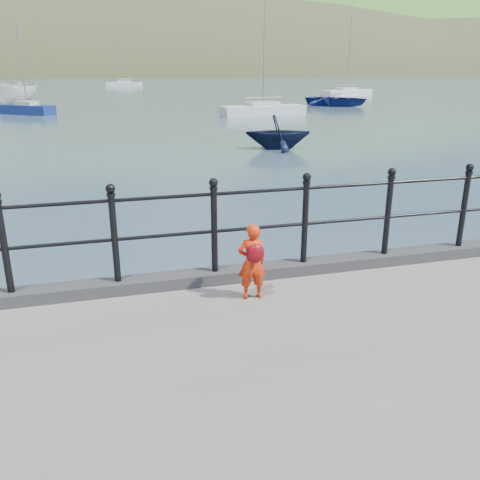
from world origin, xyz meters
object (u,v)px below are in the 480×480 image
object	(u,v)px
launch_blue	(337,99)
launch_navy	(278,132)
sailboat_port	(28,110)
sailboat_deep	(124,85)
child	(252,261)
launch_white	(16,93)
sailboat_far	(347,93)
railing	(261,216)
sailboat_near	(263,111)

from	to	relation	value
launch_blue	launch_navy	bearing A→B (deg)	-168.12
launch_navy	launch_blue	bearing A→B (deg)	-19.52
sailboat_port	sailboat_deep	bearing A→B (deg)	116.56
child	launch_white	xyz separation A→B (m)	(-8.90, 47.99, -0.38)
launch_white	sailboat_far	distance (m)	37.20
railing	launch_white	xyz separation A→B (m)	(-9.18, 47.41, -0.74)
child	sailboat_port	xyz separation A→B (m)	(-6.80, 37.69, -1.13)
launch_blue	sailboat_port	xyz separation A→B (m)	(-26.55, -1.44, -0.25)
sailboat_far	sailboat_port	distance (m)	38.10
launch_blue	sailboat_deep	bearing A→B (deg)	61.36
launch_white	sailboat_far	size ratio (longest dim) A/B	0.58
launch_blue	launch_navy	xyz separation A→B (m)	(-13.61, -22.53, 0.17)
launch_white	sailboat_deep	bearing A→B (deg)	105.67
child	sailboat_port	world-z (taller)	sailboat_port
sailboat_port	launch_blue	bearing A→B (deg)	40.63
launch_blue	launch_navy	size ratio (longest dim) A/B	1.96
sailboat_deep	launch_blue	bearing A→B (deg)	-58.68
railing	sailboat_near	distance (m)	33.30
sailboat_near	child	bearing A→B (deg)	-114.37
sailboat_near	sailboat_port	distance (m)	18.08
sailboat_far	sailboat_port	size ratio (longest dim) A/B	1.49
launch_blue	launch_navy	world-z (taller)	launch_navy
child	railing	bearing A→B (deg)	-112.55
railing	sailboat_far	bearing A→B (deg)	62.40
launch_blue	sailboat_far	bearing A→B (deg)	13.29
child	sailboat_port	bearing A→B (deg)	-76.33
launch_navy	sailboat_near	xyz separation A→B (m)	(4.30, 15.65, -0.42)
launch_blue	sailboat_deep	distance (m)	52.70
launch_blue	launch_white	world-z (taller)	launch_white
child	launch_navy	size ratio (longest dim) A/B	0.32
launch_blue	sailboat_deep	size ratio (longest dim) A/B	0.63
railing	sailboat_port	distance (m)	37.81
sailboat_deep	sailboat_far	bearing A→B (deg)	-42.33
sailboat_near	sailboat_far	size ratio (longest dim) A/B	0.90
railing	launch_white	distance (m)	48.29
sailboat_far	launch_navy	bearing A→B (deg)	-139.04
launch_blue	sailboat_far	xyz separation A→B (m)	(8.15, 14.28, -0.25)
sailboat_near	sailboat_deep	world-z (taller)	sailboat_deep
sailboat_near	railing	bearing A→B (deg)	-114.21
launch_navy	sailboat_port	size ratio (longest dim) A/B	0.44
sailboat_deep	launch_navy	bearing A→B (deg)	-74.67
sailboat_near	sailboat_port	xyz separation A→B (m)	(-17.25, 5.43, 0.00)
child	sailboat_deep	distance (m)	89.22
railing	launch_blue	distance (m)	43.20
launch_white	sailboat_near	world-z (taller)	sailboat_near
launch_white	sailboat_port	size ratio (longest dim) A/B	0.86
railing	sailboat_deep	world-z (taller)	sailboat_deep
railing	sailboat_port	bearing A→B (deg)	100.80
sailboat_deep	sailboat_port	bearing A→B (deg)	-87.98
launch_blue	sailboat_far	world-z (taller)	sailboat_far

